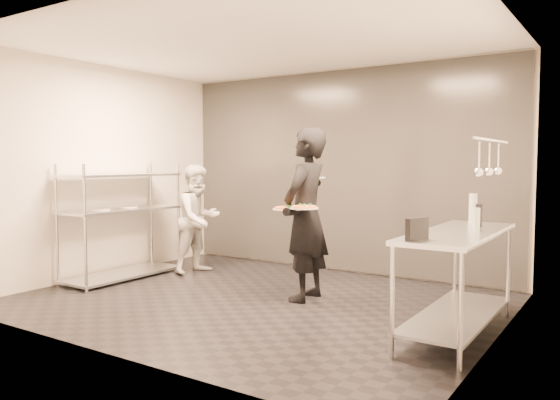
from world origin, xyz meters
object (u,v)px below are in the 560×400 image
Objects in this scene: chef at (199,219)px; salad_plate at (314,176)px; pizza_plate_near at (287,208)px; pizza_plate_far at (304,207)px; bottle_clear at (476,219)px; bottle_green at (473,208)px; pos_monitor at (417,229)px; bottle_dark at (479,215)px; prep_counter at (458,265)px; pass_rack at (122,220)px; waiter at (306,214)px.

chef reaches higher than salad_plate.
pizza_plate_far is (0.25, -0.07, 0.03)m from pizza_plate_near.
salad_plate is 1.31× the size of bottle_clear.
bottle_clear is at bearing -73.93° from bottle_green.
bottle_green reaches higher than bottle_clear.
pizza_plate_far is 1.70m from pos_monitor.
salad_plate is 1.90m from bottle_dark.
bottle_dark is at bearing 81.20° from prep_counter.
pizza_plate_near is 1.11× the size of bottle_green.
bottle_green is (3.65, -0.02, 0.32)m from chef.
chef is 2.00m from pizza_plate_near.
pass_rack is at bearing -173.25° from pos_monitor.
pos_monitor is (4.21, -0.72, 0.24)m from pass_rack.
salad_plate is (-0.18, 0.52, 0.32)m from pizza_plate_far.
pizza_plate_near is at bearing 3.85° from pass_rack.
pos_monitor is (3.61, -1.54, 0.27)m from chef.
prep_counter is 5.93× the size of pizza_plate_far.
bottle_green is (1.54, 0.71, 0.02)m from pizza_plate_far.
salad_plate is 2.18m from pos_monitor.
pass_rack is 2.67m from salad_plate.
waiter reaches higher than salad_plate.
pass_rack reaches higher than salad_plate.
pos_monitor is at bearing -38.54° from salad_plate.
chef is 4.88× the size of pizza_plate_far.
chef reaches higher than pos_monitor.
salad_plate is (-0.06, 0.27, 0.42)m from waiter.
bottle_dark reaches higher than pizza_plate_near.
bottle_green is (1.67, 0.46, 0.12)m from waiter.
pizza_plate_far is (2.71, 0.10, 0.28)m from pass_rack.
chef is 3.93m from bottle_clear.
bottle_clear is at bearing 0.10° from pizza_plate_far.
pass_rack is 7.53× the size of bottle_dark.
prep_counter is 0.92m from bottle_green.
bottle_green is (-0.08, 0.80, 0.44)m from prep_counter.
waiter reaches higher than prep_counter.
chef is 6.17× the size of pos_monitor.
pizza_plate_far reaches higher than pizza_plate_near.
bottle_clear reaches higher than pos_monitor.
bottle_green is at bearing 95.51° from prep_counter.
bottle_dark is (0.07, 0.43, 0.40)m from prep_counter.
pizza_plate_far is at bearing 167.86° from pos_monitor.
pass_rack reaches higher than prep_counter.
pass_rack is 6.67× the size of pos_monitor.
pass_rack is 4.33m from prep_counter.
bottle_green is at bearing 6.06° from salad_plate.
waiter is 8.89× the size of bottle_dark.
pass_rack is 5.04× the size of pizza_plate_near.
prep_counter is 5.67× the size of pizza_plate_near.
prep_counter is 3.82m from chef.
bottle_clear is (1.74, 0.00, -0.03)m from pizza_plate_far.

